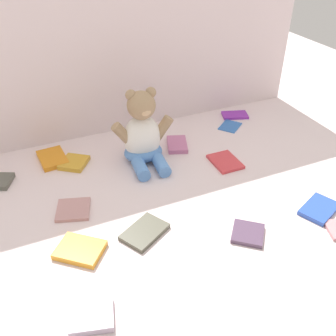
# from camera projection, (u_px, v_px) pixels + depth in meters

# --- Properties ---
(ground_plane) EXTENTS (3.20, 3.20, 0.00)m
(ground_plane) POSITION_uv_depth(u_px,v_px,m) (156.00, 177.00, 1.31)
(ground_plane) COLOR silver
(backdrop_drape) EXTENTS (1.59, 0.03, 0.79)m
(backdrop_drape) POSITION_uv_depth(u_px,v_px,m) (114.00, 31.00, 1.38)
(backdrop_drape) COLOR silver
(backdrop_drape) RESTS_ON ground_plane
(teddy_bear) EXTENTS (0.23, 0.21, 0.27)m
(teddy_bear) POSITION_uv_depth(u_px,v_px,m) (144.00, 135.00, 1.34)
(teddy_bear) COLOR white
(teddy_bear) RESTS_ON ground_plane
(book_case_0) EXTENTS (0.12, 0.13, 0.01)m
(book_case_0) POSITION_uv_depth(u_px,v_px,m) (248.00, 233.00, 1.08)
(book_case_0) COLOR #533D55
(book_case_0) RESTS_ON ground_plane
(book_case_1) EXTENTS (0.12, 0.13, 0.01)m
(book_case_1) POSITION_uv_depth(u_px,v_px,m) (73.00, 210.00, 1.16)
(book_case_1) COLOR tan
(book_case_1) RESTS_ON ground_plane
(book_case_2) EXTENTS (0.13, 0.13, 0.02)m
(book_case_2) POSITION_uv_depth(u_px,v_px,m) (74.00, 163.00, 1.37)
(book_case_2) COLOR gold
(book_case_2) RESTS_ON ground_plane
(book_case_3) EXTENTS (0.12, 0.12, 0.01)m
(book_case_3) POSITION_uv_depth(u_px,v_px,m) (230.00, 126.00, 1.61)
(book_case_3) COLOR #2B63B5
(book_case_3) RESTS_ON ground_plane
(book_case_4) EXTENTS (0.09, 0.12, 0.01)m
(book_case_4) POSITION_uv_depth(u_px,v_px,m) (225.00, 162.00, 1.38)
(book_case_4) COLOR #CD383E
(book_case_4) RESTS_ON ground_plane
(book_case_5) EXTENTS (0.16, 0.14, 0.01)m
(book_case_5) POSITION_uv_depth(u_px,v_px,m) (145.00, 232.00, 1.08)
(book_case_5) COLOR #4C4B3C
(book_case_5) RESTS_ON ground_plane
(book_case_7) EXTENTS (0.15, 0.15, 0.02)m
(book_case_7) POSITION_uv_depth(u_px,v_px,m) (80.00, 250.00, 1.02)
(book_case_7) COLOR orange
(book_case_7) RESTS_ON ground_plane
(book_case_8) EXTENTS (0.15, 0.13, 0.01)m
(book_case_8) POSITION_uv_depth(u_px,v_px,m) (319.00, 209.00, 1.16)
(book_case_8) COLOR #2D51B5
(book_case_8) RESTS_ON ground_plane
(book_case_9) EXTENTS (0.10, 0.14, 0.02)m
(book_case_9) POSITION_uv_depth(u_px,v_px,m) (53.00, 158.00, 1.39)
(book_case_9) COLOR orange
(book_case_9) RESTS_ON ground_plane
(book_case_10) EXTENTS (0.11, 0.13, 0.02)m
(book_case_10) POSITION_uv_depth(u_px,v_px,m) (177.00, 144.00, 1.47)
(book_case_10) COLOR #B56490
(book_case_10) RESTS_ON ground_plane
(book_case_12) EXTENTS (0.13, 0.10, 0.01)m
(book_case_12) POSITION_uv_depth(u_px,v_px,m) (235.00, 115.00, 1.69)
(book_case_12) COLOR purple
(book_case_12) RESTS_ON ground_plane
(book_case_13) EXTENTS (0.12, 0.11, 0.02)m
(book_case_13) POSITION_uv_depth(u_px,v_px,m) (92.00, 316.00, 0.86)
(book_case_13) COLOR #A797AB
(book_case_13) RESTS_ON ground_plane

